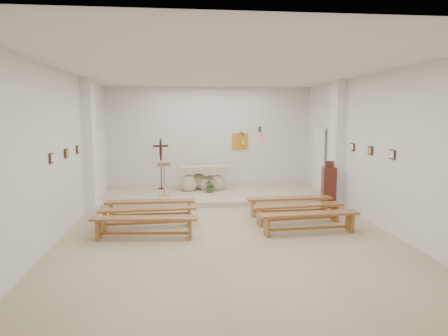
{
  "coord_description": "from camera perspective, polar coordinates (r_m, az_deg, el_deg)",
  "views": [
    {
      "loc": [
        -0.96,
        -8.78,
        2.55
      ],
      "look_at": [
        0.14,
        1.6,
        1.16
      ],
      "focal_mm": 32.0,
      "sensor_mm": 36.0,
      "label": 1
    }
  ],
  "objects": [
    {
      "name": "bench_left_third",
      "position": [
        8.46,
        -11.3,
        -7.66
      ],
      "size": [
        2.21,
        0.54,
        0.46
      ],
      "rotation": [
        0.0,
        0.0,
        -0.09
      ],
      "color": "olive",
      "rests_on": "ground"
    },
    {
      "name": "station_frame_right_rear",
      "position": [
        10.95,
        17.86,
        2.87
      ],
      "size": [
        0.03,
        0.2,
        0.2
      ],
      "primitive_type": "cube",
      "color": "#3A2419",
      "rests_on": "wall_right"
    },
    {
      "name": "crucifix_stand",
      "position": [
        13.1,
        -9.01,
        1.09
      ],
      "size": [
        0.49,
        0.21,
        1.63
      ],
      "rotation": [
        0.0,
        0.0,
        0.17
      ],
      "color": "#331910",
      "rests_on": "sanctuary_platform"
    },
    {
      "name": "station_frame_left_mid",
      "position": [
        9.36,
        -21.58,
        1.97
      ],
      "size": [
        0.03,
        0.2,
        0.2
      ],
      "primitive_type": "cube",
      "color": "#3A2419",
      "rests_on": "wall_left"
    },
    {
      "name": "sanctuary_platform",
      "position": [
        12.56,
        -1.55,
        -3.78
      ],
      "size": [
        6.98,
        3.0,
        0.15
      ],
      "primitive_type": "cube",
      "color": "#BCAD91",
      "rests_on": "ground"
    },
    {
      "name": "wall_back",
      "position": [
        13.83,
        -2.06,
        4.26
      ],
      "size": [
        7.0,
        0.02,
        3.5
      ],
      "primitive_type": "cube",
      "color": "silver",
      "rests_on": "ground"
    },
    {
      "name": "pilaster_right",
      "position": [
        11.64,
        15.83,
        3.36
      ],
      "size": [
        0.26,
        0.55,
        3.5
      ],
      "primitive_type": "cube",
      "color": "white",
      "rests_on": "ground"
    },
    {
      "name": "gold_wall_relief",
      "position": [
        13.92,
        2.28,
        3.87
      ],
      "size": [
        0.55,
        0.04,
        0.55
      ],
      "primitive_type": "cube",
      "color": "gold",
      "rests_on": "wall_back"
    },
    {
      "name": "donation_pedestal",
      "position": [
        11.46,
        14.73,
        -2.61
      ],
      "size": [
        0.39,
        0.39,
        1.3
      ],
      "rotation": [
        0.0,
        0.0,
        -0.13
      ],
      "color": "#4E1E16",
      "rests_on": "ground"
    },
    {
      "name": "bench_left_front",
      "position": [
        10.04,
        -10.45,
        -5.22
      ],
      "size": [
        2.19,
        0.36,
        0.46
      ],
      "rotation": [
        0.0,
        0.0,
        0.01
      ],
      "color": "olive",
      "rests_on": "ground"
    },
    {
      "name": "station_frame_left_rear",
      "position": [
        10.33,
        -20.11,
        2.51
      ],
      "size": [
        0.03,
        0.2,
        0.2
      ],
      "primitive_type": "cube",
      "color": "#3A2419",
      "rests_on": "wall_left"
    },
    {
      "name": "station_frame_right_mid",
      "position": [
        10.05,
        20.16,
        2.38
      ],
      "size": [
        0.03,
        0.2,
        0.2
      ],
      "primitive_type": "cube",
      "color": "#3A2419",
      "rests_on": "wall_right"
    },
    {
      "name": "radiator_right",
      "position": [
        12.5,
        14.65,
        -3.18
      ],
      "size": [
        0.1,
        0.85,
        0.52
      ],
      "primitive_type": "cube",
      "color": "silver",
      "rests_on": "ground"
    },
    {
      "name": "sanctuary_lamp",
      "position": [
        13.78,
        5.33,
        4.47
      ],
      "size": [
        0.11,
        0.36,
        0.44
      ],
      "color": "black",
      "rests_on": "wall_back"
    },
    {
      "name": "ground",
      "position": [
        9.19,
        0.19,
        -8.52
      ],
      "size": [
        7.0,
        10.0,
        0.0
      ],
      "primitive_type": "cube",
      "color": "#C2B28C",
      "rests_on": "ground"
    },
    {
      "name": "station_frame_right_front",
      "position": [
        9.16,
        22.9,
        1.79
      ],
      "size": [
        0.03,
        0.2,
        0.2
      ],
      "primitive_type": "cube",
      "color": "#3A2419",
      "rests_on": "wall_right"
    },
    {
      "name": "bench_left_second",
      "position": [
        9.25,
        -10.84,
        -6.33
      ],
      "size": [
        2.2,
        0.48,
        0.46
      ],
      "rotation": [
        0.0,
        0.0,
        0.06
      ],
      "color": "olive",
      "rests_on": "ground"
    },
    {
      "name": "station_frame_left_front",
      "position": [
        8.41,
        -23.39,
        1.3
      ],
      "size": [
        0.03,
        0.2,
        0.2
      ],
      "primitive_type": "cube",
      "color": "#3A2419",
      "rests_on": "wall_left"
    },
    {
      "name": "bench_right_second",
      "position": [
        9.6,
        10.57,
        -5.81
      ],
      "size": [
        2.21,
        0.58,
        0.46
      ],
      "rotation": [
        0.0,
        0.0,
        0.11
      ],
      "color": "olive",
      "rests_on": "ground"
    },
    {
      "name": "altar",
      "position": [
        12.9,
        -3.04,
        -1.69
      ],
      "size": [
        1.66,
        0.77,
        0.84
      ],
      "rotation": [
        0.0,
        0.0,
        0.05
      ],
      "color": "beige",
      "rests_on": "sanctuary_platform"
    },
    {
      "name": "wall_left",
      "position": [
        9.17,
        -22.04,
        2.03
      ],
      "size": [
        0.02,
        10.0,
        3.5
      ],
      "primitive_type": "cube",
      "color": "silver",
      "rests_on": "ground"
    },
    {
      "name": "wall_right",
      "position": [
        9.88,
        20.78,
        2.45
      ],
      "size": [
        0.02,
        10.0,
        3.5
      ],
      "primitive_type": "cube",
      "color": "silver",
      "rests_on": "ground"
    },
    {
      "name": "potted_plant",
      "position": [
        12.45,
        -1.92,
        -2.48
      ],
      "size": [
        0.48,
        0.44,
        0.45
      ],
      "primitive_type": "imported",
      "rotation": [
        0.0,
        0.0,
        0.26
      ],
      "color": "#2B5421",
      "rests_on": "sanctuary_platform"
    },
    {
      "name": "radiator_left",
      "position": [
        11.96,
        -17.88,
        -3.77
      ],
      "size": [
        0.1,
        0.85,
        0.52
      ],
      "primitive_type": "cube",
      "color": "silver",
      "rests_on": "ground"
    },
    {
      "name": "bench_right_front",
      "position": [
        10.37,
        9.28,
        -4.79
      ],
      "size": [
        2.19,
        0.42,
        0.46
      ],
      "rotation": [
        0.0,
        0.0,
        0.03
      ],
      "color": "olive",
      "rests_on": "ground"
    },
    {
      "name": "bench_right_third",
      "position": [
        8.85,
        12.08,
        -7.0
      ],
      "size": [
        2.2,
        0.48,
        0.46
      ],
      "rotation": [
        0.0,
        0.0,
        0.06
      ],
      "color": "olive",
      "rests_on": "ground"
    },
    {
      "name": "lectern",
      "position": [
        12.04,
        -8.55,
        -1.48
      ],
      "size": [
        0.4,
        0.34,
        1.05
      ],
      "rotation": [
        0.0,
        0.0,
        0.06
      ],
      "color": "tan",
      "rests_on": "sanctuary_platform"
    },
    {
      "name": "pilaster_left",
      "position": [
        11.08,
        -18.62,
        3.05
      ],
      "size": [
        0.26,
        0.55,
        3.5
      ],
      "primitive_type": "cube",
      "color": "white",
      "rests_on": "ground"
    },
    {
      "name": "ceiling",
      "position": [
        8.88,
        0.2,
        13.66
      ],
      "size": [
        7.0,
        10.0,
        0.02
      ],
      "primitive_type": "cube",
      "color": "silver",
      "rests_on": "wall_back"
    }
  ]
}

